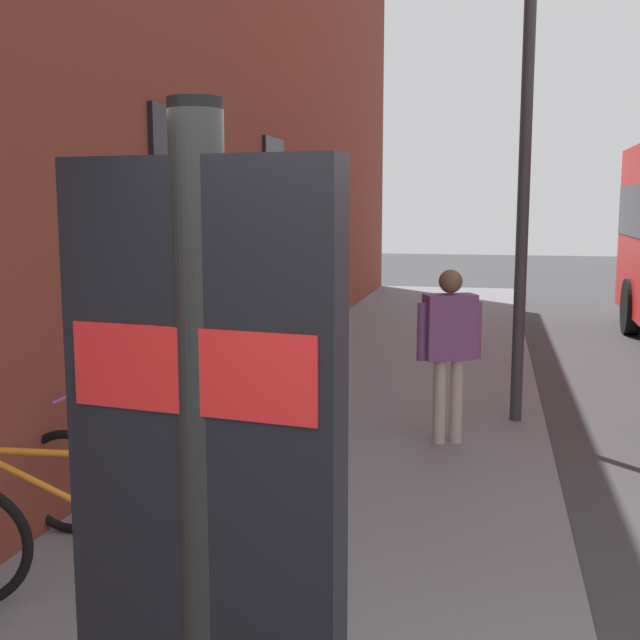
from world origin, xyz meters
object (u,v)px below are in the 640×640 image
Objects in this scene: bicycle_far_end at (66,540)px; street_lamp at (527,98)px; transit_info_sign at (204,530)px; pedestrian_by_facade at (449,338)px; bicycle_by_door at (225,408)px; bicycle_mid_rack at (142,484)px; bicycle_end_of_row at (185,444)px.

street_lamp is at bearing -29.30° from bicycle_far_end.
pedestrian_by_facade is at bearing -1.54° from transit_info_sign.
street_lamp is (0.94, -0.65, 2.25)m from pedestrian_by_facade.
bicycle_far_end is at bearing 35.54° from transit_info_sign.
pedestrian_by_facade is (3.56, -1.88, 0.60)m from bicycle_far_end.
bicycle_far_end is 0.31× the size of street_lamp.
transit_info_sign is 7.14m from street_lamp.
bicycle_far_end is 4.07m from pedestrian_by_facade.
bicycle_far_end is 5.89m from street_lamp.
bicycle_by_door is at bearing 18.67° from transit_info_sign.
bicycle_mid_rack is at bearing -1.82° from bicycle_far_end.
bicycle_mid_rack is at bearing -177.03° from bicycle_by_door.
bicycle_mid_rack is 3.28m from pedestrian_by_facade.
bicycle_by_door is (2.90, 0.07, 0.00)m from bicycle_far_end.
bicycle_mid_rack is at bearing 145.14° from street_lamp.
bicycle_mid_rack is 0.32× the size of street_lamp.
bicycle_end_of_row is 2.65m from pedestrian_by_facade.
bicycle_end_of_row is (1.80, 0.02, 0.00)m from bicycle_far_end.
bicycle_end_of_row is at bearing 136.64° from street_lamp.
bicycle_by_door is 5.73m from transit_info_sign.
bicycle_far_end is at bearing -178.54° from bicycle_by_door.
bicycle_by_door is 4.18m from street_lamp.
street_lamp is (6.91, -0.81, 1.64)m from transit_info_sign.
bicycle_far_end is at bearing 152.17° from pedestrian_by_facade.
bicycle_by_door is at bearing 2.76° from bicycle_end_of_row.
pedestrian_by_facade is at bearing -47.28° from bicycle_end_of_row.
street_lamp is (2.70, -2.55, 2.85)m from bicycle_end_of_row.
street_lamp is at bearing -6.68° from transit_info_sign.
bicycle_far_end is at bearing -179.33° from bicycle_end_of_row.
pedestrian_by_facade is (5.96, -0.16, -0.61)m from transit_info_sign.
pedestrian_by_facade is 0.29× the size of street_lamp.
pedestrian_by_facade is (1.75, -1.90, 0.60)m from bicycle_end_of_row.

